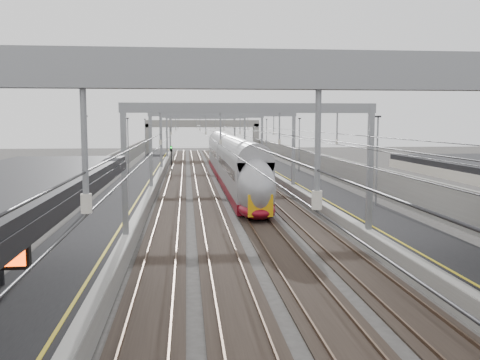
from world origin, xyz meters
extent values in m
cube|color=black|center=(-8.00, 45.00, 0.50)|extent=(4.00, 120.00, 1.00)
cube|color=black|center=(8.00, 45.00, 0.50)|extent=(4.00, 120.00, 1.00)
cube|color=black|center=(-4.50, 45.00, 0.04)|extent=(2.40, 140.00, 0.08)
cube|color=brown|center=(-5.22, 45.00, 0.13)|extent=(0.07, 140.00, 0.14)
cube|color=brown|center=(-3.78, 45.00, 0.13)|extent=(0.07, 140.00, 0.14)
cube|color=black|center=(-1.50, 45.00, 0.04)|extent=(2.40, 140.00, 0.08)
cube|color=brown|center=(-2.22, 45.00, 0.13)|extent=(0.07, 140.00, 0.14)
cube|color=brown|center=(-0.78, 45.00, 0.13)|extent=(0.07, 140.00, 0.14)
cube|color=black|center=(1.50, 45.00, 0.04)|extent=(2.40, 140.00, 0.08)
cube|color=brown|center=(0.78, 45.00, 0.13)|extent=(0.07, 140.00, 0.14)
cube|color=brown|center=(2.22, 45.00, 0.13)|extent=(0.07, 140.00, 0.14)
cube|color=black|center=(4.50, 45.00, 0.04)|extent=(2.40, 140.00, 0.08)
cube|color=brown|center=(3.78, 45.00, 0.13)|extent=(0.07, 140.00, 0.14)
cube|color=brown|center=(5.22, 45.00, 0.13)|extent=(0.07, 140.00, 0.14)
cube|color=gray|center=(0.00, 2.00, 7.35)|extent=(13.00, 0.25, 0.50)
cube|color=gray|center=(-6.30, 22.00, 4.30)|extent=(0.28, 0.28, 6.60)
cube|color=gray|center=(6.30, 22.00, 4.30)|extent=(0.28, 0.28, 6.60)
cube|color=gray|center=(0.00, 22.00, 7.35)|extent=(13.00, 0.25, 0.50)
cube|color=gray|center=(-6.30, 42.00, 4.30)|extent=(0.28, 0.28, 6.60)
cube|color=gray|center=(6.30, 42.00, 4.30)|extent=(0.28, 0.28, 6.60)
cube|color=gray|center=(0.00, 42.00, 7.35)|extent=(13.00, 0.25, 0.50)
cube|color=gray|center=(-6.30, 62.00, 4.30)|extent=(0.28, 0.28, 6.60)
cube|color=gray|center=(6.30, 62.00, 4.30)|extent=(0.28, 0.28, 6.60)
cube|color=gray|center=(0.00, 62.00, 7.35)|extent=(13.00, 0.25, 0.50)
cube|color=gray|center=(-6.30, 82.00, 4.30)|extent=(0.28, 0.28, 6.60)
cube|color=gray|center=(6.30, 82.00, 4.30)|extent=(0.28, 0.28, 6.60)
cube|color=gray|center=(0.00, 82.00, 7.35)|extent=(13.00, 0.25, 0.50)
cube|color=gray|center=(-6.30, 100.00, 4.30)|extent=(0.28, 0.28, 6.60)
cube|color=gray|center=(6.30, 100.00, 4.30)|extent=(0.28, 0.28, 6.60)
cube|color=gray|center=(0.00, 100.00, 7.35)|extent=(13.00, 0.25, 0.50)
cylinder|color=#262628|center=(-4.50, 50.00, 5.50)|extent=(0.03, 140.00, 0.03)
cylinder|color=#262628|center=(-1.50, 50.00, 5.50)|extent=(0.03, 140.00, 0.03)
cylinder|color=#262628|center=(1.50, 50.00, 5.50)|extent=(0.03, 140.00, 0.03)
cylinder|color=#262628|center=(4.50, 50.00, 5.50)|extent=(0.03, 140.00, 0.03)
cube|color=gray|center=(0.00, 100.00, 6.20)|extent=(22.00, 2.20, 1.40)
cube|color=gray|center=(-10.50, 100.00, 3.10)|extent=(1.00, 2.20, 6.20)
cube|color=gray|center=(10.50, 100.00, 3.10)|extent=(1.00, 2.20, 6.20)
cube|color=gray|center=(-11.20, 45.00, 1.60)|extent=(0.30, 120.00, 3.20)
cube|color=gray|center=(11.20, 45.00, 1.60)|extent=(0.30, 120.00, 3.20)
cube|color=maroon|center=(1.50, 42.20, 0.59)|extent=(2.61, 22.25, 0.77)
cube|color=gray|center=(1.50, 42.20, 2.43)|extent=(2.61, 22.25, 2.90)
cube|color=black|center=(1.50, 34.41, 0.27)|extent=(1.94, 2.32, 0.48)
cube|color=maroon|center=(1.50, 64.84, 0.59)|extent=(2.61, 22.25, 0.77)
cube|color=gray|center=(1.50, 64.84, 2.43)|extent=(2.61, 22.25, 2.90)
cube|color=black|center=(1.50, 57.05, 0.27)|extent=(1.94, 2.32, 0.48)
ellipsoid|color=gray|center=(1.50, 30.88, 2.14)|extent=(2.61, 5.03, 4.06)
cube|color=#E29F0B|center=(1.50, 28.79, 1.26)|extent=(1.64, 0.12, 1.45)
cube|color=black|center=(1.50, 29.23, 2.72)|extent=(1.55, 0.56, 0.91)
cylinder|color=black|center=(-5.20, 65.85, 1.50)|extent=(0.12, 0.12, 3.00)
cube|color=black|center=(-5.20, 65.85, 3.10)|extent=(0.32, 0.22, 0.75)
sphere|color=#0CE526|center=(-5.20, 65.72, 3.25)|extent=(0.16, 0.16, 0.16)
cylinder|color=black|center=(3.20, 63.08, 1.50)|extent=(0.12, 0.12, 3.00)
cube|color=black|center=(3.20, 63.08, 3.10)|extent=(0.32, 0.22, 0.75)
sphere|color=red|center=(3.20, 62.95, 3.25)|extent=(0.16, 0.16, 0.16)
cylinder|color=black|center=(5.40, 77.67, 1.50)|extent=(0.12, 0.12, 3.00)
cube|color=black|center=(5.40, 77.67, 3.10)|extent=(0.32, 0.22, 0.75)
sphere|color=red|center=(5.40, 77.54, 3.25)|extent=(0.16, 0.16, 0.16)
camera|label=1|loc=(-3.22, -4.90, 6.69)|focal=40.00mm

